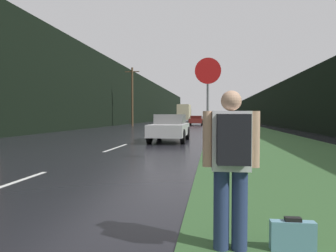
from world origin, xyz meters
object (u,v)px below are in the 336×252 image
Objects in this scene: stop_sign at (208,97)px; delivery_truck at (184,113)px; hitchhiker_with_backpack at (231,160)px; suitcase at (293,236)px; car_passing_near at (170,127)px; car_passing_far at (196,120)px.

delivery_truck is at bearing 95.93° from stop_sign.
delivery_truck reaches higher than hitchhiker_with_backpack.
hitchhiker_with_backpack is 61.20m from delivery_truck.
car_passing_near is (-3.01, 12.52, 0.57)m from suitcase.
car_passing_far is 22.68m from delivery_truck.
stop_sign is 0.70× the size of car_passing_near.
car_passing_far is (-2.07, 32.78, -1.24)m from stop_sign.
stop_sign is 6.01m from suitcase.
suitcase is 38.58m from car_passing_far.
suitcase is 0.11× the size of car_passing_far.
hitchhiker_with_backpack is 0.41× the size of car_passing_far.
stop_sign reaches higher than hitchhiker_with_backpack.
car_passing_near is 1.09× the size of car_passing_far.
hitchhiker_with_backpack reaches higher than car_passing_near.
suitcase is at bearing 94.47° from car_passing_far.
car_passing_far is at bearing 93.62° from stop_sign.
delivery_truck reaches higher than car_passing_near.
delivery_truck is (-6.05, 60.90, 0.95)m from hitchhiker_with_backpack.
car_passing_near is at bearing 98.12° from hitchhiker_with_backpack.
suitcase is at bearing -80.63° from stop_sign.
hitchhiker_with_backpack is 3.67× the size of suitcase.
hitchhiker_with_backpack is at bearing 100.73° from car_passing_near.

